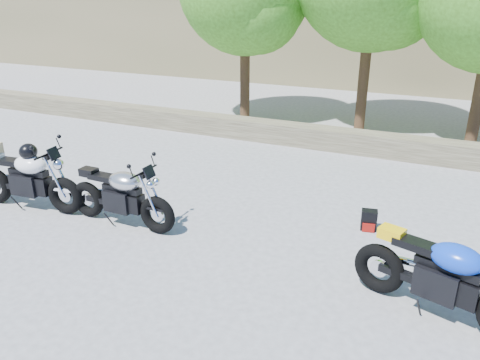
% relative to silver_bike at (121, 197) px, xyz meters
% --- Properties ---
extents(ground, '(90.00, 90.00, 0.00)m').
position_rel_silver_bike_xyz_m(ground, '(1.49, -0.15, -0.49)').
color(ground, slate).
rests_on(ground, ground).
extents(stone_wall, '(22.00, 0.55, 0.50)m').
position_rel_silver_bike_xyz_m(stone_wall, '(1.49, 5.35, -0.24)').
color(stone_wall, brown).
rests_on(stone_wall, ground).
extents(silver_bike, '(2.01, 0.64, 1.01)m').
position_rel_silver_bike_xyz_m(silver_bike, '(0.00, 0.00, 0.00)').
color(silver_bike, black).
rests_on(silver_bike, ground).
extents(white_bike, '(2.14, 0.68, 1.18)m').
position_rel_silver_bike_xyz_m(white_bike, '(-1.87, -0.15, 0.09)').
color(white_bike, black).
rests_on(white_bike, ground).
extents(blue_bike, '(2.06, 0.86, 1.06)m').
position_rel_silver_bike_xyz_m(blue_bike, '(4.76, -0.37, 0.02)').
color(blue_bike, black).
rests_on(blue_bike, ground).
extents(backpack, '(0.27, 0.25, 0.33)m').
position_rel_silver_bike_xyz_m(backpack, '(3.64, 1.48, -0.33)').
color(backpack, black).
rests_on(backpack, ground).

